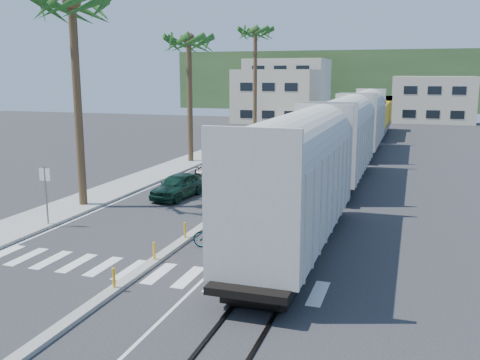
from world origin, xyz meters
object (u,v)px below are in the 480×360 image
object	(u,v)px
car_second	(216,167)
car_lead	(178,186)
cyclist	(216,230)
street_sign	(46,187)

from	to	relation	value
car_second	car_lead	bearing A→B (deg)	-84.23
cyclist	street_sign	bearing A→B (deg)	80.38
car_lead	car_second	world-z (taller)	car_lead
car_second	cyclist	distance (m)	16.57
street_sign	car_lead	distance (m)	8.51
car_lead	car_second	xyz separation A→B (m)	(-0.32, 7.28, -0.06)
street_sign	car_lead	size ratio (longest dim) A/B	0.66
car_second	cyclist	bearing A→B (deg)	-65.97
street_sign	car_second	size ratio (longest dim) A/B	0.71
street_sign	car_second	bearing A→B (deg)	78.19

